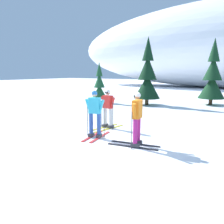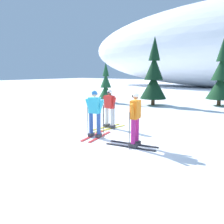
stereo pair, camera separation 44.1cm
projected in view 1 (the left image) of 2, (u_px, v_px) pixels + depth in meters
The scene contains 7 objects.
ground_plane at pixel (134, 142), 7.86m from camera, with size 120.00×120.00×0.00m, color white.
skier_orange_jacket at pixel (137, 118), 7.31m from camera, with size 1.77×0.81×1.81m.
skier_cyan_jacket at pixel (95, 113), 8.29m from camera, with size 0.79×1.62×1.77m.
skier_red_jacket at pixel (108, 108), 9.74m from camera, with size 0.81×1.77×1.70m.
pine_tree_far_left at pixel (99, 86), 17.91m from camera, with size 1.23×1.23×3.20m.
pine_tree_center_left at pixel (147, 77), 16.45m from camera, with size 1.91×1.91×4.96m.
pine_tree_center at pixel (212, 77), 16.47m from camera, with size 1.88×1.88×4.86m.
Camera 1 is at (3.49, -6.73, 2.45)m, focal length 35.88 mm.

